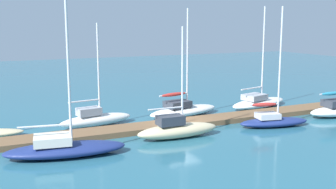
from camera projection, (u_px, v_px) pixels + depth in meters
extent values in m
plane|color=#286075|center=(180.00, 126.00, 29.33)|extent=(120.00, 120.00, 0.00)
cube|color=brown|center=(180.00, 124.00, 29.30)|extent=(30.67, 2.11, 0.37)
ellipsoid|color=navy|center=(66.00, 150.00, 22.68)|extent=(6.93, 3.21, 0.75)
cube|color=silver|center=(53.00, 140.00, 22.39)|extent=(2.21, 1.84, 0.49)
cylinder|color=silver|center=(68.00, 65.00, 21.96)|extent=(0.14, 0.14, 8.65)
cylinder|color=silver|center=(44.00, 126.00, 22.13)|extent=(2.78, 0.54, 0.11)
ellipsoid|color=white|center=(96.00, 120.00, 29.38)|extent=(5.64, 2.20, 0.85)
cube|color=#9EA3AD|center=(89.00, 111.00, 28.96)|extent=(1.77, 1.23, 0.55)
cylinder|color=silver|center=(98.00, 69.00, 28.90)|extent=(0.13, 0.13, 6.49)
cylinder|color=silver|center=(84.00, 101.00, 28.64)|extent=(2.30, 0.43, 0.11)
ellipsoid|color=beige|center=(178.00, 131.00, 26.34)|extent=(5.62, 1.60, 0.92)
cube|color=#333842|center=(170.00, 120.00, 25.98)|extent=(1.69, 1.09, 0.60)
cylinder|color=silver|center=(182.00, 76.00, 25.84)|extent=(0.13, 0.13, 6.20)
cylinder|color=silver|center=(165.00, 108.00, 25.71)|extent=(2.35, 0.14, 0.11)
ellipsoid|color=white|center=(184.00, 111.00, 32.55)|extent=(6.60, 3.08, 0.78)
cube|color=#333842|center=(177.00, 104.00, 32.08)|extent=(2.12, 1.71, 0.51)
cylinder|color=silver|center=(187.00, 58.00, 32.01)|extent=(0.14, 0.14, 7.68)
cylinder|color=silver|center=(174.00, 94.00, 31.72)|extent=(2.65, 0.58, 0.11)
ellipsoid|color=#B72D28|center=(174.00, 94.00, 31.72)|extent=(2.43, 0.78, 0.28)
ellipsoid|color=navy|center=(274.00, 122.00, 29.23)|extent=(5.42, 2.63, 0.61)
cube|color=silver|center=(268.00, 116.00, 29.02)|extent=(1.75, 1.43, 0.40)
cylinder|color=silver|center=(280.00, 63.00, 28.57)|extent=(0.13, 0.13, 7.85)
cylinder|color=silver|center=(264.00, 105.00, 28.81)|extent=(2.16, 0.54, 0.10)
ellipsoid|color=#B72D28|center=(264.00, 105.00, 28.81)|extent=(2.00, 0.74, 0.28)
ellipsoid|color=white|center=(259.00, 103.00, 35.94)|extent=(6.81, 3.62, 0.75)
cube|color=#9EA3AD|center=(254.00, 97.00, 35.42)|extent=(2.25, 1.90, 0.48)
cylinder|color=silver|center=(263.00, 53.00, 35.39)|extent=(0.14, 0.14, 7.98)
cylinder|color=silver|center=(252.00, 88.00, 35.04)|extent=(2.67, 0.77, 0.11)
cube|color=#333842|center=(335.00, 103.00, 32.18)|extent=(1.76, 1.41, 0.53)
cylinder|color=silver|center=(332.00, 93.00, 31.92)|extent=(2.37, 0.24, 0.11)
ellipsoid|color=teal|center=(332.00, 93.00, 31.92)|extent=(2.15, 0.48, 0.28)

